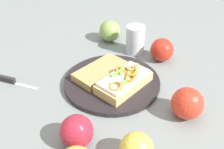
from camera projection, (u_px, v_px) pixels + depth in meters
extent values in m
plane|color=slate|center=(112.00, 84.00, 0.79)|extent=(2.00, 2.00, 0.00)
cylinder|color=black|center=(112.00, 82.00, 0.78)|extent=(0.28, 0.28, 0.01)
cube|color=tan|center=(124.00, 83.00, 0.75)|extent=(0.17, 0.11, 0.03)
cube|color=#F5E0BF|center=(124.00, 78.00, 0.74)|extent=(0.16, 0.10, 0.01)
torus|color=#AE6B23|center=(121.00, 70.00, 0.75)|extent=(0.03, 0.03, 0.01)
torus|color=#AB7739|center=(130.00, 68.00, 0.76)|extent=(0.03, 0.03, 0.01)
torus|color=#B07C33|center=(115.00, 86.00, 0.69)|extent=(0.05, 0.05, 0.02)
torus|color=#B57221|center=(130.00, 78.00, 0.72)|extent=(0.04, 0.04, 0.02)
torus|color=#C57627|center=(130.00, 74.00, 0.74)|extent=(0.04, 0.04, 0.02)
cube|color=#8EBC3D|center=(122.00, 70.00, 0.75)|extent=(0.04, 0.03, 0.01)
cube|color=#70AE3D|center=(137.00, 69.00, 0.76)|extent=(0.04, 0.04, 0.01)
cube|color=#6FAE47|center=(118.00, 73.00, 0.74)|extent=(0.05, 0.01, 0.01)
cube|color=#87BB38|center=(136.00, 71.00, 0.75)|extent=(0.04, 0.04, 0.01)
cube|color=#7BA249|center=(123.00, 85.00, 0.70)|extent=(0.04, 0.02, 0.01)
cube|color=#78AF3D|center=(127.00, 77.00, 0.73)|extent=(0.05, 0.04, 0.01)
cube|color=tan|center=(101.00, 71.00, 0.80)|extent=(0.17, 0.10, 0.02)
sphere|color=#AB2134|center=(77.00, 131.00, 0.59)|extent=(0.11, 0.11, 0.08)
sphere|color=#7E9D4C|center=(110.00, 31.00, 0.98)|extent=(0.10, 0.10, 0.08)
sphere|color=red|center=(162.00, 50.00, 0.87)|extent=(0.10, 0.10, 0.08)
sphere|color=#DDC447|center=(137.00, 149.00, 0.55)|extent=(0.09, 0.09, 0.07)
sphere|color=red|center=(187.00, 103.00, 0.66)|extent=(0.11, 0.11, 0.08)
cylinder|color=silver|center=(135.00, 40.00, 0.91)|extent=(0.06, 0.06, 0.10)
cube|color=silver|center=(26.00, 86.00, 0.78)|extent=(0.05, 0.07, 0.00)
cube|color=#272525|center=(7.00, 79.00, 0.79)|extent=(0.04, 0.05, 0.02)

